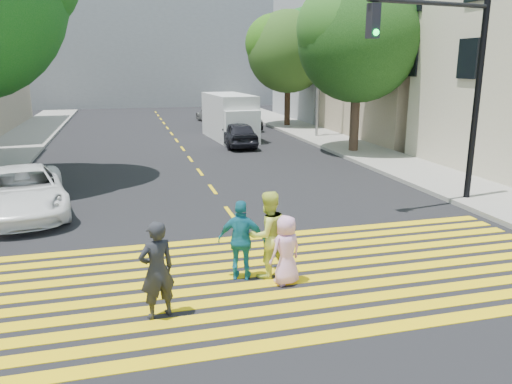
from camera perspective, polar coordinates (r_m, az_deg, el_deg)
name	(u,v)px	position (r m, az deg, el deg)	size (l,w,h in m)	color
ground	(297,304)	(9.48, 4.76, -12.67)	(120.00, 120.00, 0.00)	black
sidewalk_left	(21,142)	(30.75, -25.28, 5.15)	(3.00, 40.00, 0.15)	gray
sidewalk_right	(357,150)	(25.96, 11.47, 4.77)	(3.00, 60.00, 0.15)	gray
crosswalk	(277,276)	(10.57, 2.43, -9.62)	(13.40, 5.30, 0.01)	yellow
lane_line	(174,137)	(30.87, -9.36, 6.24)	(0.12, 34.40, 0.01)	yellow
building_right_tan	(432,52)	(32.34, 19.44, 14.88)	(10.00, 10.00, 10.00)	tan
building_right_grey	(351,55)	(41.95, 10.81, 15.15)	(10.00, 10.00, 10.00)	gray
backdrop_block	(147,47)	(56.03, -12.34, 15.86)	(30.00, 8.00, 12.00)	gray
tree_right_near	(360,34)	(25.07, 11.81, 17.23)	(6.77, 6.31, 8.36)	#483225
tree_right_far	(289,47)	(35.15, 3.82, 16.18)	(7.31, 7.06, 7.99)	#44281C
pedestrian_man	(157,270)	(8.84, -11.27, -8.74)	(0.64, 0.42, 1.76)	#222328
pedestrian_woman	(268,234)	(10.29, 1.36, -4.87)	(0.89, 0.69, 1.82)	#E0EF53
pedestrian_child	(286,250)	(10.02, 3.46, -6.64)	(0.70, 0.45, 1.43)	#EBA6D8
pedestrian_extra	(242,240)	(10.19, -1.64, -5.53)	(0.98, 0.41, 1.67)	teal
white_sedan	(24,192)	(16.09, -25.02, 0.05)	(2.29, 4.96, 1.38)	white
dark_car_near	(238,134)	(26.80, -2.04, 6.63)	(1.59, 3.95, 1.34)	black
silver_car	(212,114)	(38.60, -5.01, 8.87)	(1.67, 4.10, 1.19)	#9E9E9E
dark_car_parked	(246,120)	(33.97, -1.10, 8.23)	(1.34, 3.83, 1.26)	black
white_van	(230,118)	(29.49, -2.94, 8.43)	(2.42, 5.62, 2.59)	silver
traffic_signal	(451,71)	(16.08, 21.35, 12.80)	(4.31, 0.99, 6.37)	black
street_lamp	(316,50)	(29.78, 6.87, 15.79)	(1.99, 0.22, 8.81)	gray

